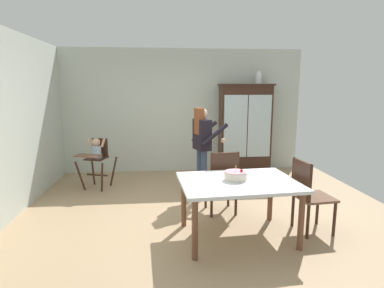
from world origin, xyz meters
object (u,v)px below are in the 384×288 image
Objects in this scene: adult_person at (202,141)px; dining_chair_far_side at (223,178)px; china_cabinet at (245,128)px; high_chair_with_toddler at (96,154)px; dining_chair_right_end at (307,191)px; birthday_cake at (236,176)px; ceramic_vase at (259,78)px; dining_table at (238,188)px.

dining_chair_far_side is at bearing 175.38° from adult_person.
china_cabinet is 1.27× the size of adult_person.
adult_person is at bearing 1.28° from high_chair_with_toddler.
high_chair_with_toddler is at bearing 49.66° from dining_chair_right_end.
birthday_cake is (-0.92, -3.04, -0.18)m from china_cabinet.
china_cabinet reaches higher than dining_chair_far_side.
adult_person is (-1.41, -1.50, -1.09)m from ceramic_vase.
high_chair_with_toddler is at bearing -164.77° from ceramic_vase.
china_cabinet is at bearing -54.70° from adult_person.
dining_chair_far_side is at bearing 91.86° from birthday_cake.
high_chair_with_toddler is (-3.32, -0.90, -1.41)m from ceramic_vase.
dining_table is 5.33× the size of birthday_cake.
china_cabinet reaches higher than dining_chair_right_end.
birthday_cake is at bearing 170.50° from adult_person.
china_cabinet is 3.19m from birthday_cake.
birthday_cake is 0.98m from dining_chair_right_end.
ceramic_vase reaches higher than dining_chair_right_end.
high_chair_with_toddler is 0.62× the size of adult_person.
dining_chair_far_side is at bearing 93.87° from dining_table.
dining_table is at bearing 171.27° from adult_person.
ceramic_vase is at bearing 0.78° from china_cabinet.
ceramic_vase reaches higher than dining_table.
birthday_cake is at bearing -111.44° from ceramic_vase.
dining_chair_right_end is at bearing 1.31° from birthday_cake.
high_chair_with_toddler is at bearing 134.65° from birthday_cake.
ceramic_vase is 0.28× the size of dining_chair_far_side.
ceramic_vase is at bearing 68.56° from birthday_cake.
dining_chair_right_end is at bearing -15.89° from high_chair_with_toddler.
dining_table is (0.24, -1.59, -0.32)m from adult_person.
high_chair_with_toddler is 0.64× the size of dining_table.
dining_chair_far_side is at bearing 49.61° from dining_chair_right_end.
high_chair_with_toddler is at bearing -39.94° from dining_chair_far_side.
high_chair_with_toddler is (-3.04, -0.90, -0.32)m from china_cabinet.
adult_person is 1.57m from birthday_cake.
adult_person is 1.97m from dining_chair_right_end.
ceramic_vase is 3.51m from birthday_cake.
china_cabinet is 2.03× the size of dining_chair_far_side.
adult_person is (-1.14, -1.50, -0.01)m from china_cabinet.
adult_person is 5.47× the size of birthday_cake.
birthday_cake is 0.29× the size of dining_chair_far_side.
dining_chair_right_end is (0.03, -3.02, -0.42)m from china_cabinet.
ceramic_vase is 2.33m from adult_person.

